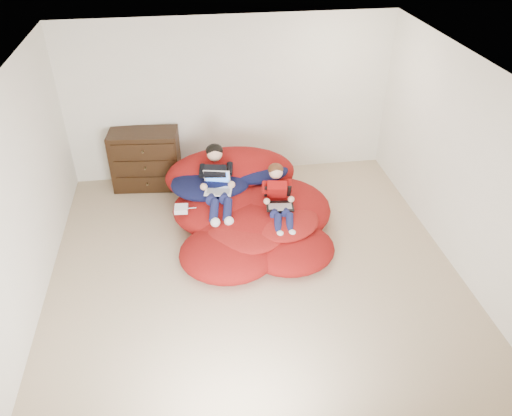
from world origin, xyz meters
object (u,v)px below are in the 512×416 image
at_px(dresser, 146,159).
at_px(laptop_white, 218,185).
at_px(older_boy, 217,179).
at_px(laptop_black, 279,200).
at_px(younger_boy, 279,195).
at_px(beanbag_pile, 248,209).

relative_size(dresser, laptop_white, 2.60).
distance_m(older_boy, laptop_black, 0.91).
bearing_deg(laptop_white, dresser, 130.47).
bearing_deg(laptop_white, younger_boy, -23.34).
bearing_deg(dresser, beanbag_pile, -42.40).
height_order(dresser, laptop_black, dresser).
xyz_separation_m(dresser, younger_boy, (1.79, -1.53, 0.14)).
xyz_separation_m(younger_boy, laptop_black, (0.00, -0.04, -0.05)).
distance_m(beanbag_pile, laptop_black, 0.55).
bearing_deg(dresser, older_boy, -47.42).
height_order(older_boy, younger_boy, older_boy).
xyz_separation_m(beanbag_pile, laptop_white, (-0.40, 0.10, 0.37)).
bearing_deg(younger_boy, laptop_black, -90.00).
relative_size(younger_boy, laptop_white, 2.30).
xyz_separation_m(laptop_white, laptop_black, (0.77, -0.37, -0.08)).
distance_m(beanbag_pile, laptop_white, 0.55).
xyz_separation_m(older_boy, younger_boy, (0.77, -0.42, -0.07)).
distance_m(dresser, younger_boy, 2.36).
bearing_deg(laptop_black, dresser, 138.91).
distance_m(dresser, beanbag_pile, 1.93).
height_order(older_boy, laptop_white, older_boy).
bearing_deg(beanbag_pile, younger_boy, -31.90).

